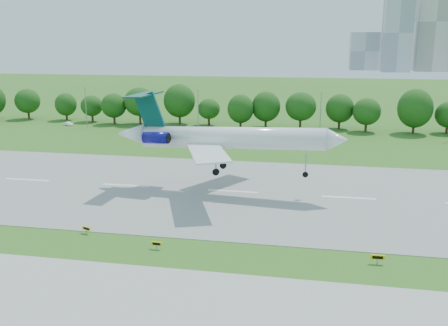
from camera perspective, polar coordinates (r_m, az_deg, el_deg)
ground at (r=65.57m, az=-2.72°, el=-9.69°), size 600.00×600.00×0.00m
runway at (r=88.55m, az=1.01°, el=-3.28°), size 400.00×45.00×0.08m
taxiway at (r=50.20m, az=-7.70°, el=-17.71°), size 400.00×23.00×0.08m
tree_line at (r=152.37m, az=5.30°, el=6.34°), size 288.40×8.40×10.40m
light_poles at (r=142.76m, az=3.91°, el=5.91°), size 175.90×0.25×12.19m
skyline at (r=457.17m, az=22.18°, el=13.51°), size 127.00×52.00×80.00m
airliner at (r=86.72m, az=-0.44°, el=3.02°), size 41.18×29.91×13.83m
taxi_sign_left at (r=72.38m, az=-15.46°, el=-7.23°), size 1.41×0.64×1.01m
taxi_sign_centre at (r=65.48m, az=-7.72°, el=-9.14°), size 1.44×0.28×1.01m
taxi_sign_right at (r=63.61m, az=17.15°, el=-10.27°), size 1.66×0.26×1.17m
service_vehicle_a at (r=163.93m, az=-17.38°, el=4.31°), size 3.56×2.34×1.11m
service_vehicle_b at (r=145.10m, az=-3.46°, el=3.79°), size 4.30×3.37×1.37m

